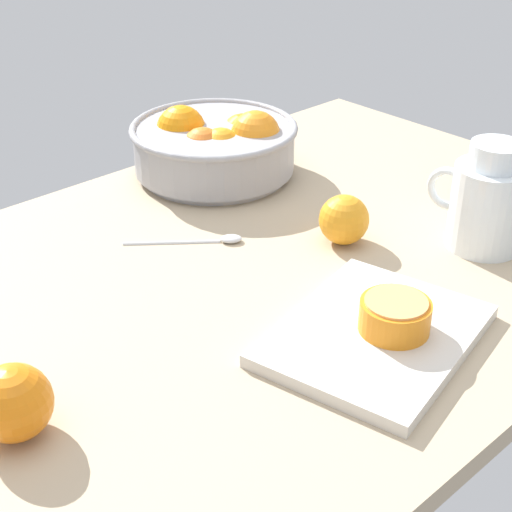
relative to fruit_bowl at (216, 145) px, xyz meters
The scene contains 9 objects.
ground_plane 34.97cm from the fruit_bowl, 123.22° to the right, with size 130.67×82.96×3.00cm, color tan.
fruit_bowl is the anchor object (origin of this frame).
juice_pitcher 47.83cm from the fruit_bowl, 75.48° to the right, with size 10.80×15.78×16.92cm.
cutting_board 54.21cm from the fruit_bowl, 109.56° to the right, with size 26.74×20.92×1.69cm, color beige.
orange_half_0 54.92cm from the fruit_bowl, 107.47° to the right, with size 8.56×8.56×4.15cm.
loose_orange_0 31.87cm from the fruit_bowl, 94.14° to the right, with size 7.43×7.43×7.43cm, color orange.
loose_orange_2 47.07cm from the fruit_bowl, 50.90° to the right, with size 7.80×7.80×7.80cm, color orange.
loose_orange_4 67.83cm from the fruit_bowl, 147.73° to the right, with size 8.11×8.11×8.11cm, color orange.
spoon 25.56cm from the fruit_bowl, 135.29° to the right, with size 14.52×12.40×1.00cm.
Camera 1 is at (-61.21, -67.95, 55.70)cm, focal length 54.14 mm.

